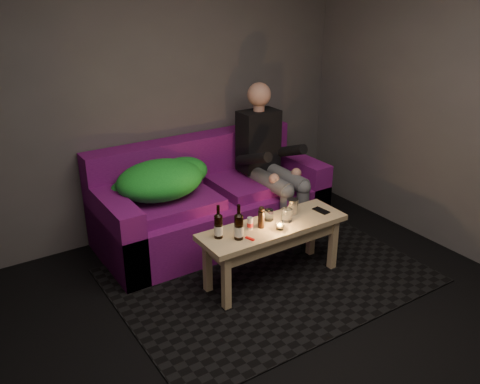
# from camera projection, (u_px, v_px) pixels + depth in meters

# --- Properties ---
(floor) EXTENTS (4.50, 4.50, 0.00)m
(floor) POSITION_uv_depth(u_px,v_px,m) (307.00, 361.00, 3.23)
(floor) COLOR black
(floor) RESTS_ON ground
(room) EXTENTS (4.50, 4.50, 4.50)m
(room) POSITION_uv_depth(u_px,v_px,m) (269.00, 91.00, 2.94)
(room) COLOR silver
(room) RESTS_ON ground
(rug) EXTENTS (2.41, 1.75, 0.01)m
(rug) POSITION_uv_depth(u_px,v_px,m) (268.00, 275.00, 4.14)
(rug) COLOR black
(rug) RESTS_ON floor
(sofa) EXTENTS (2.06, 0.93, 0.89)m
(sofa) POSITION_uv_depth(u_px,v_px,m) (209.00, 204.00, 4.68)
(sofa) COLOR #630E69
(sofa) RESTS_ON floor
(green_blanket) EXTENTS (0.91, 0.62, 0.31)m
(green_blanket) POSITION_uv_depth(u_px,v_px,m) (163.00, 179.00, 4.31)
(green_blanket) COLOR #198E28
(green_blanket) RESTS_ON sofa
(person) EXTENTS (0.37, 0.86, 1.38)m
(person) POSITION_uv_depth(u_px,v_px,m) (269.00, 158.00, 4.67)
(person) COLOR black
(person) RESTS_ON sofa
(coffee_table) EXTENTS (1.20, 0.38, 0.49)m
(coffee_table) POSITION_uv_depth(u_px,v_px,m) (273.00, 235.00, 3.94)
(coffee_table) COLOR tan
(coffee_table) RESTS_ON rug
(beer_bottle_a) EXTENTS (0.07, 0.07, 0.26)m
(beer_bottle_a) POSITION_uv_depth(u_px,v_px,m) (218.00, 226.00, 3.68)
(beer_bottle_a) COLOR black
(beer_bottle_a) RESTS_ON coffee_table
(beer_bottle_b) EXTENTS (0.07, 0.07, 0.27)m
(beer_bottle_b) POSITION_uv_depth(u_px,v_px,m) (239.00, 226.00, 3.66)
(beer_bottle_b) COLOR black
(beer_bottle_b) RESTS_ON coffee_table
(salt_shaker) EXTENTS (0.05, 0.05, 0.09)m
(salt_shaker) POSITION_uv_depth(u_px,v_px,m) (250.00, 223.00, 3.83)
(salt_shaker) COLOR silver
(salt_shaker) RESTS_ON coffee_table
(pepper_mill) EXTENTS (0.05, 0.05, 0.13)m
(pepper_mill) POSITION_uv_depth(u_px,v_px,m) (261.00, 220.00, 3.84)
(pepper_mill) COLOR black
(pepper_mill) RESTS_ON coffee_table
(tumbler_back) EXTENTS (0.08, 0.08, 0.09)m
(tumbler_back) POSITION_uv_depth(u_px,v_px,m) (269.00, 215.00, 3.96)
(tumbler_back) COLOR white
(tumbler_back) RESTS_ON coffee_table
(tealight) EXTENTS (0.06, 0.06, 0.04)m
(tealight) POSITION_uv_depth(u_px,v_px,m) (280.00, 226.00, 3.83)
(tealight) COLOR white
(tealight) RESTS_ON coffee_table
(tumbler_front) EXTENTS (0.09, 0.09, 0.10)m
(tumbler_front) POSITION_uv_depth(u_px,v_px,m) (287.00, 215.00, 3.94)
(tumbler_front) COLOR white
(tumbler_front) RESTS_ON coffee_table
(steel_cup) EXTENTS (0.12, 0.12, 0.12)m
(steel_cup) POSITION_uv_depth(u_px,v_px,m) (292.00, 206.00, 4.06)
(steel_cup) COLOR #ADAEB3
(steel_cup) RESTS_ON coffee_table
(smartphone) EXTENTS (0.08, 0.15, 0.01)m
(smartphone) POSITION_uv_depth(u_px,v_px,m) (321.00, 211.00, 4.13)
(smartphone) COLOR black
(smartphone) RESTS_ON coffee_table
(red_lighter) EXTENTS (0.04, 0.08, 0.01)m
(red_lighter) POSITION_uv_depth(u_px,v_px,m) (250.00, 239.00, 3.69)
(red_lighter) COLOR red
(red_lighter) RESTS_ON coffee_table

